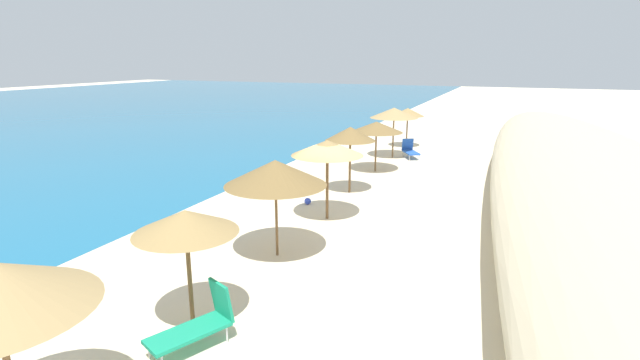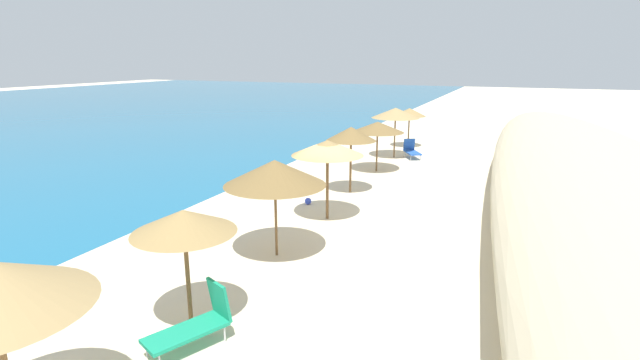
% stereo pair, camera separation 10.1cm
% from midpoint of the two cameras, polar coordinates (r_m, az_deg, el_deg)
% --- Properties ---
extents(ground_plane, '(160.00, 160.00, 0.00)m').
position_cam_midpoint_polar(ground_plane, '(15.80, 1.83, -4.81)').
color(ground_plane, beige).
extents(beach_umbrella_2, '(2.02, 2.02, 2.40)m').
position_cam_midpoint_polar(beach_umbrella_2, '(9.47, -16.07, -4.84)').
color(beach_umbrella_2, brown).
rests_on(beach_umbrella_2, ground_plane).
extents(beach_umbrella_3, '(2.69, 2.69, 2.64)m').
position_cam_midpoint_polar(beach_umbrella_3, '(12.43, -5.59, 0.87)').
color(beach_umbrella_3, brown).
rests_on(beach_umbrella_3, ground_plane).
extents(beach_umbrella_4, '(2.34, 2.34, 2.65)m').
position_cam_midpoint_polar(beach_umbrella_4, '(15.33, 0.69, 3.84)').
color(beach_umbrella_4, brown).
rests_on(beach_umbrella_4, ground_plane).
extents(beach_umbrella_5, '(1.97, 1.97, 2.62)m').
position_cam_midpoint_polar(beach_umbrella_5, '(18.53, 3.49, 5.51)').
color(beach_umbrella_5, brown).
rests_on(beach_umbrella_5, ground_plane).
extents(beach_umbrella_6, '(2.44, 2.44, 2.35)m').
position_cam_midpoint_polar(beach_umbrella_6, '(22.31, 6.64, 6.31)').
color(beach_umbrella_6, brown).
rests_on(beach_umbrella_6, ground_plane).
extents(beach_umbrella_7, '(2.52, 2.52, 2.66)m').
position_cam_midpoint_polar(beach_umbrella_7, '(25.61, 8.74, 7.94)').
color(beach_umbrella_7, brown).
rests_on(beach_umbrella_7, ground_plane).
extents(beach_umbrella_8, '(1.93, 1.93, 2.33)m').
position_cam_midpoint_polar(beach_umbrella_8, '(28.88, 10.35, 7.98)').
color(beach_umbrella_8, brown).
rests_on(beach_umbrella_8, ground_plane).
extents(lounge_chair_0, '(1.67, 1.18, 1.13)m').
position_cam_midpoint_polar(lounge_chair_0, '(9.43, -14.63, -16.18)').
color(lounge_chair_0, '#199972').
rests_on(lounge_chair_0, ground_plane).
extents(lounge_chair_1, '(1.49, 1.22, 0.97)m').
position_cam_midpoint_polar(lounge_chair_1, '(25.97, 10.60, 3.53)').
color(lounge_chair_1, blue).
rests_on(lounge_chair_1, ground_plane).
extents(beach_ball, '(0.25, 0.25, 0.25)m').
position_cam_midpoint_polar(beach_ball, '(17.42, -1.65, -2.54)').
color(beach_ball, blue).
rests_on(beach_ball, ground_plane).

